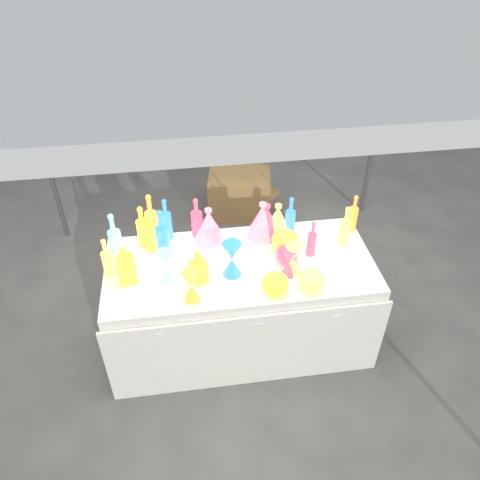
{
  "coord_description": "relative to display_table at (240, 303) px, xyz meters",
  "views": [
    {
      "loc": [
        -0.33,
        -2.33,
        2.83
      ],
      "look_at": [
        0.0,
        0.0,
        0.95
      ],
      "focal_mm": 35.0,
      "sensor_mm": 36.0,
      "label": 1
    }
  ],
  "objects": [
    {
      "name": "decanter_1",
      "position": [
        -0.28,
        -0.12,
        0.5
      ],
      "size": [
        0.13,
        0.13,
        0.25
      ],
      "primitive_type": null,
      "rotation": [
        0.0,
        0.0,
        0.4
      ],
      "color": "orange",
      "rests_on": "display_table"
    },
    {
      "name": "hourglass_1",
      "position": [
        0.29,
        -0.14,
        0.48
      ],
      "size": [
        0.11,
        0.11,
        0.2
      ],
      "primitive_type": null,
      "rotation": [
        0.0,
        0.0,
        -0.06
      ],
      "color": "#1C27A3",
      "rests_on": "display_table"
    },
    {
      "name": "lampshade_0",
      "position": [
        0.2,
        0.29,
        0.51
      ],
      "size": [
        0.3,
        0.3,
        0.28
      ],
      "primitive_type": null,
      "rotation": [
        0.0,
        0.0,
        0.33
      ],
      "color": "#FFAF35",
      "rests_on": "display_table"
    },
    {
      "name": "ground",
      "position": [
        -0.0,
        0.01,
        -0.37
      ],
      "size": [
        80.0,
        80.0,
        0.0
      ],
      "primitive_type": "plane",
      "color": "slate",
      "rests_on": "ground"
    },
    {
      "name": "bottle_9",
      "position": [
        0.86,
        0.27,
        0.52
      ],
      "size": [
        0.08,
        0.08,
        0.29
      ],
      "primitive_type": null,
      "rotation": [
        0.0,
        0.0,
        -0.24
      ],
      "color": "orange",
      "rests_on": "display_table"
    },
    {
      "name": "lampshade_2",
      "position": [
        0.23,
        0.29,
        0.51
      ],
      "size": [
        0.23,
        0.23,
        0.26
      ],
      "primitive_type": null,
      "rotation": [
        0.0,
        0.0,
        -0.04
      ],
      "color": "#1C27A3",
      "rests_on": "display_table"
    },
    {
      "name": "display_table",
      "position": [
        0.0,
        0.0,
        0.0
      ],
      "size": [
        1.84,
        0.83,
        0.75
      ],
      "color": "white",
      "rests_on": "ground"
    },
    {
      "name": "globe_2",
      "position": [
        0.32,
        0.1,
        0.45
      ],
      "size": [
        0.23,
        0.23,
        0.15
      ],
      "primitive_type": null,
      "rotation": [
        0.0,
        0.0,
        -0.31
      ],
      "color": "orange",
      "rests_on": "display_table"
    },
    {
      "name": "bottle_3",
      "position": [
        -0.26,
        0.36,
        0.53
      ],
      "size": [
        0.09,
        0.09,
        0.31
      ],
      "primitive_type": null,
      "rotation": [
        0.0,
        0.0,
        -0.11
      ],
      "color": "#1C27A3",
      "rests_on": "display_table"
    },
    {
      "name": "cardboard_box_closed",
      "position": [
        0.23,
        1.66,
        -0.15
      ],
      "size": [
        0.68,
        0.54,
        0.45
      ],
      "primitive_type": "cube",
      "rotation": [
        0.0,
        0.0,
        -0.17
      ],
      "color": "#9A7545",
      "rests_on": "ground"
    },
    {
      "name": "globe_0",
      "position": [
        0.17,
        -0.3,
        0.44
      ],
      "size": [
        0.22,
        0.22,
        0.14
      ],
      "primitive_type": null,
      "rotation": [
        0.0,
        0.0,
        0.38
      ],
      "color": "#BD3C11",
      "rests_on": "display_table"
    },
    {
      "name": "bottle_6",
      "position": [
        -0.58,
        0.23,
        0.53
      ],
      "size": [
        0.08,
        0.08,
        0.31
      ],
      "primitive_type": null,
      "rotation": [
        0.0,
        0.0,
        0.05
      ],
      "color": "#BD3C11",
      "rests_on": "display_table"
    },
    {
      "name": "lampshade_3",
      "position": [
        0.31,
        0.29,
        0.5
      ],
      "size": [
        0.24,
        0.24,
        0.25
      ],
      "primitive_type": null,
      "rotation": [
        0.0,
        0.0,
        -0.13
      ],
      "color": "#127363",
      "rests_on": "display_table"
    },
    {
      "name": "bottle_5",
      "position": [
        -0.8,
        0.15,
        0.57
      ],
      "size": [
        0.09,
        0.09,
        0.38
      ],
      "primitive_type": null,
      "rotation": [
        0.0,
        0.0,
        -0.11
      ],
      "color": "#AC2264",
      "rests_on": "display_table"
    },
    {
      "name": "bottle_2",
      "position": [
        -0.57,
        0.32,
        0.57
      ],
      "size": [
        0.09,
        0.09,
        0.4
      ],
      "primitive_type": null,
      "rotation": [
        0.0,
        0.0,
        0.09
      ],
      "color": "orange",
      "rests_on": "display_table"
    },
    {
      "name": "globe_3",
      "position": [
        0.31,
        -0.01,
        0.43
      ],
      "size": [
        0.18,
        0.18,
        0.12
      ],
      "primitive_type": null,
      "rotation": [
        0.0,
        0.0,
        -0.28
      ],
      "color": "#1C27A3",
      "rests_on": "display_table"
    },
    {
      "name": "hourglass_3",
      "position": [
        -0.48,
        -0.08,
        0.49
      ],
      "size": [
        0.14,
        0.14,
        0.23
      ],
      "primitive_type": null,
      "rotation": [
        0.0,
        0.0,
        -0.24
      ],
      "color": "#AC2264",
      "rests_on": "display_table"
    },
    {
      "name": "cardboard_box_flat",
      "position": [
        0.33,
        1.9,
        -0.35
      ],
      "size": [
        0.75,
        0.71,
        0.05
      ],
      "primitive_type": "cube",
      "rotation": [
        0.0,
        0.0,
        0.64
      ],
      "color": "#9A7545",
      "rests_on": "ground"
    },
    {
      "name": "hourglass_0",
      "position": [
        -0.34,
        -0.28,
        0.48
      ],
      "size": [
        0.14,
        0.14,
        0.22
      ],
      "primitive_type": null,
      "rotation": [
        0.0,
        0.0,
        0.32
      ],
      "color": "orange",
      "rests_on": "display_table"
    },
    {
      "name": "bottle_4",
      "position": [
        -0.85,
        0.01,
        0.52
      ],
      "size": [
        0.09,
        0.09,
        0.3
      ],
      "primitive_type": null,
      "rotation": [
        0.0,
        0.0,
        -0.38
      ],
      "color": "#127363",
      "rests_on": "display_table"
    },
    {
      "name": "bottle_7",
      "position": [
        -0.5,
        0.16,
        0.56
      ],
      "size": [
        0.1,
        0.1,
        0.38
      ],
      "primitive_type": null,
      "rotation": [
        0.0,
        0.0,
        0.08
      ],
      "color": "#167D3B",
      "rests_on": "display_table"
    },
    {
      "name": "bottle_10",
      "position": [
        0.49,
        0.04,
        0.51
      ],
      "size": [
        0.07,
        0.07,
        0.27
      ],
      "primitive_type": null,
      "rotation": [
        0.0,
        0.0,
        -0.09
      ],
      "color": "#1C27A3",
      "rests_on": "display_table"
    },
    {
      "name": "hourglass_5",
      "position": [
        -0.07,
        -0.09,
        0.5
      ],
      "size": [
        0.14,
        0.14,
        0.25
      ],
      "primitive_type": null,
      "rotation": [
        0.0,
        0.0,
        0.13
      ],
      "color": "#167D3B",
      "rests_on": "display_table"
    },
    {
      "name": "globe_1",
      "position": [
        0.4,
        -0.3,
        0.44
      ],
      "size": [
        0.22,
        0.22,
        0.13
      ],
      "primitive_type": null,
      "rotation": [
        0.0,
        0.0,
        -0.38
      ],
      "color": "#127363",
      "rests_on": "display_table"
    },
    {
      "name": "bottle_0",
      "position": [
        -0.63,
        0.31,
        0.53
      ],
      "size": [
        0.09,
        0.09,
        0.32
      ],
      "primitive_type": null,
      "rotation": [
        0.0,
        0.0,
        -0.15
      ],
      "color": "#BD3C11",
      "rests_on": "display_table"
    },
    {
      "name": "hourglass_2",
      "position": [
        0.32,
        -0.12,
        0.49
      ],
      "size": [
        0.12,
        0.12,
        0.22
      ],
      "primitive_type": null,
      "rotation": [
        0.0,
        0.0,
        0.05
      ],
      "color": "#127363",
      "rests_on": "display_table"
    },
    {
      "name": "bottle_11",
      "position": [
        0.74,
        0.12,
        0.53
      ],
      "size": [
        0.09,
        0.09,
        0.31
      ],
      "primitive_type": null,
      "rotation": [
        0.0,
        0.0,
        0.37
      ],
      "color": "#127363",
      "rests_on": "display_table"
    },
    {
      "name": "bottle_8",
      "position": [
        0.4,
        0.27,
        0.54
      ],
      "size": [
        0.08,
        0.08,
        0.32
      ],
      "primitive_type": null,
      "rotation": [
        0.0,
        0.0,
        0.12
      ],
      "color": "#167D3B",
      "rests_on": "display_table"
    },
    {
      "name": "lampshade_1",
      "position": [
        -0.18,
        0.29,
        0.51
      ],
      "size": [
        0.25,
        0.25,
        0.27
      ],
      "primitive_type": null,
      "rotation": [
        0.0,
        0.0,
        -0.11
      ],
      "color": "#FFAF35",
      "rests_on": "display_table"
    },
    {
      "name": "decanter_0",
      "position": [
        -0.73,
        -0.05,
        0.51
      ],
      "size": [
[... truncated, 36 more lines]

